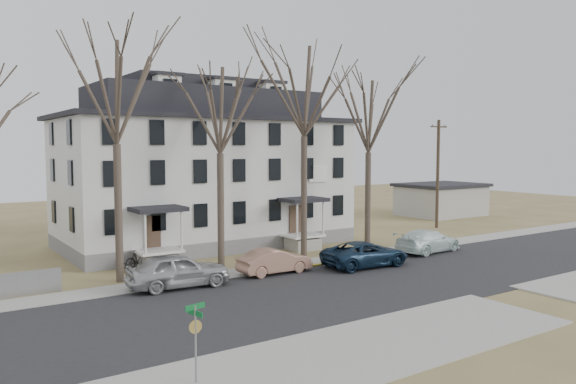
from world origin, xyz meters
TOP-DOWN VIEW (x-y plane):
  - ground at (0.00, 0.00)m, footprint 120.00×120.00m
  - main_road at (0.00, 2.00)m, footprint 120.00×10.00m
  - far_sidewalk at (0.00, 8.00)m, footprint 120.00×2.00m
  - near_sidewalk_left at (-8.00, -5.00)m, footprint 20.00×5.00m
  - yellow_curb at (5.00, 7.10)m, footprint 14.00×0.25m
  - boarding_house at (-2.00, 17.95)m, footprint 20.80×12.36m
  - distant_building at (26.00, 20.00)m, footprint 8.50×6.50m
  - tree_far_left at (-11.00, 9.80)m, footprint 8.40×8.40m
  - tree_mid_left at (-5.00, 9.80)m, footprint 7.80×7.80m
  - tree_center at (1.00, 9.80)m, footprint 9.00×9.00m
  - tree_mid_right at (6.50, 9.80)m, footprint 7.80×7.80m
  - utility_pole_far at (18.50, 14.00)m, footprint 2.00×0.28m
  - car_silver at (-8.97, 6.79)m, footprint 5.34×2.54m
  - car_tan at (-3.23, 6.73)m, footprint 4.27×1.52m
  - car_navy at (2.27, 5.30)m, footprint 5.54×2.85m
  - car_white at (8.83, 6.34)m, footprint 5.48×2.72m
  - bicycle_left at (-9.67, 11.41)m, footprint 1.69×1.19m
  - bicycle_right at (-9.13, 12.28)m, footprint 1.93×1.05m
  - street_sign at (-13.15, -4.36)m, footprint 0.70×0.70m

SIDE VIEW (x-z plane):
  - ground at x=0.00m, z-range 0.00..0.00m
  - main_road at x=0.00m, z-range -0.02..0.02m
  - far_sidewalk at x=0.00m, z-range -0.04..0.04m
  - near_sidewalk_left at x=-8.00m, z-range -0.04..0.04m
  - yellow_curb at x=5.00m, z-range -0.03..0.03m
  - bicycle_left at x=-9.67m, z-range 0.00..0.84m
  - bicycle_right at x=-9.13m, z-range 0.00..1.12m
  - car_tan at x=-3.23m, z-range 0.00..1.40m
  - car_navy at x=2.27m, z-range 0.00..1.49m
  - car_white at x=8.83m, z-range 0.00..1.53m
  - car_silver at x=-8.97m, z-range 0.00..1.76m
  - street_sign at x=-13.15m, z-range 0.42..2.89m
  - distant_building at x=26.00m, z-range 0.00..3.35m
  - utility_pole_far at x=18.50m, z-range 0.15..9.65m
  - boarding_house at x=-2.00m, z-range -0.65..11.40m
  - tree_mid_left at x=-5.00m, z-range 3.23..15.97m
  - tree_mid_right at x=6.50m, z-range 3.23..15.97m
  - tree_far_left at x=-11.00m, z-range 3.48..17.20m
  - tree_center at x=1.00m, z-range 3.73..18.43m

